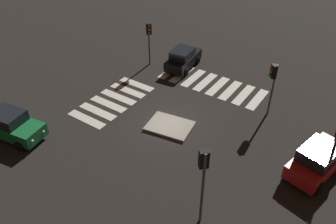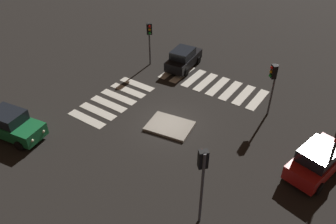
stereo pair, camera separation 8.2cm
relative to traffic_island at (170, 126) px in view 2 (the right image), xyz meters
The scene contains 10 objects.
ground_plane 0.44m from the traffic_island, 39.19° to the right, with size 80.00×80.00×0.00m, color black.
traffic_island is the anchor object (origin of this frame).
car_green 10.46m from the traffic_island, 39.39° to the left, with size 4.50×2.54×1.88m.
car_red 9.55m from the traffic_island, behind, with size 2.85×4.72×1.94m.
car_black 8.68m from the traffic_island, 63.77° to the right, with size 2.29×4.29×1.81m.
traffic_light_east 9.64m from the traffic_island, 44.78° to the right, with size 0.54×0.54×3.92m.
traffic_light_west 8.39m from the traffic_island, 135.38° to the left, with size 0.54×0.54×4.65m.
traffic_light_south 7.74m from the traffic_island, 133.10° to the right, with size 0.53×0.54×4.01m.
crosswalk_near 6.66m from the traffic_island, 87.14° to the right, with size 8.75×3.20×0.02m.
crosswalk_side 5.42m from the traffic_island, ahead, with size 3.20×6.45×0.02m.
Camera 2 is at (-10.71, 15.59, 14.81)m, focal length 36.60 mm.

